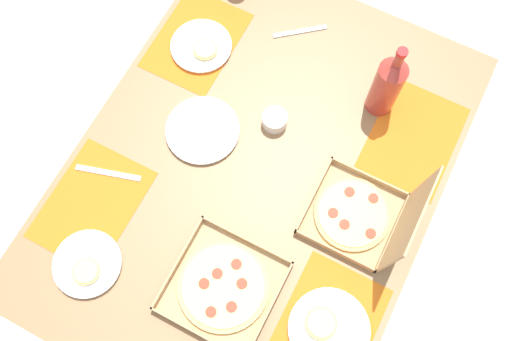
# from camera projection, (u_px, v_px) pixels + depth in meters

# --- Properties ---
(ground_plane) EXTENTS (6.00, 6.00, 0.00)m
(ground_plane) POSITION_uv_depth(u_px,v_px,m) (256.00, 229.00, 2.47)
(ground_plane) COLOR beige
(dining_table) EXTENTS (1.46, 1.09, 0.78)m
(dining_table) POSITION_uv_depth(u_px,v_px,m) (256.00, 181.00, 1.84)
(dining_table) COLOR #3F3328
(dining_table) RESTS_ON ground_plane
(placemat_near_left) EXTENTS (0.36, 0.26, 0.00)m
(placemat_near_left) POSITION_uv_depth(u_px,v_px,m) (197.00, 40.00, 1.90)
(placemat_near_left) COLOR orange
(placemat_near_left) RESTS_ON dining_table
(placemat_near_right) EXTENTS (0.36, 0.26, 0.00)m
(placemat_near_right) POSITION_uv_depth(u_px,v_px,m) (92.00, 204.00, 1.70)
(placemat_near_right) COLOR orange
(placemat_near_right) RESTS_ON dining_table
(placemat_far_left) EXTENTS (0.36, 0.26, 0.00)m
(placemat_far_left) POSITION_uv_depth(u_px,v_px,m) (413.00, 138.00, 1.78)
(placemat_far_left) COLOR orange
(placemat_far_left) RESTS_ON dining_table
(placemat_far_right) EXTENTS (0.36, 0.26, 0.00)m
(placemat_far_right) POSITION_uv_depth(u_px,v_px,m) (327.00, 327.00, 1.58)
(placemat_far_right) COLOR orange
(placemat_far_right) RESTS_ON dining_table
(pizza_box_edge_far) EXTENTS (0.26, 0.28, 0.30)m
(pizza_box_edge_far) POSITION_uv_depth(u_px,v_px,m) (364.00, 216.00, 1.64)
(pizza_box_edge_far) COLOR tan
(pizza_box_edge_far) RESTS_ON dining_table
(pizza_box_corner_right) EXTENTS (0.30, 0.30, 0.04)m
(pizza_box_corner_right) POSITION_uv_depth(u_px,v_px,m) (223.00, 286.00, 1.61)
(pizza_box_corner_right) COLOR tan
(pizza_box_corner_right) RESTS_ON dining_table
(plate_far_left) EXTENTS (0.20, 0.20, 0.03)m
(plate_far_left) POSITION_uv_depth(u_px,v_px,m) (87.00, 265.00, 1.63)
(plate_far_left) COLOR white
(plate_far_left) RESTS_ON dining_table
(plate_near_left) EXTENTS (0.23, 0.23, 0.03)m
(plate_near_left) POSITION_uv_depth(u_px,v_px,m) (328.00, 329.00, 1.57)
(plate_near_left) COLOR white
(plate_near_left) RESTS_ON dining_table
(plate_far_right) EXTENTS (0.24, 0.24, 0.02)m
(plate_far_right) POSITION_uv_depth(u_px,v_px,m) (202.00, 130.00, 1.78)
(plate_far_right) COLOR white
(plate_far_right) RESTS_ON dining_table
(plate_middle) EXTENTS (0.21, 0.21, 0.03)m
(plate_middle) POSITION_uv_depth(u_px,v_px,m) (202.00, 47.00, 1.88)
(plate_middle) COLOR white
(plate_middle) RESTS_ON dining_table
(soda_bottle) EXTENTS (0.09, 0.09, 0.32)m
(soda_bottle) POSITION_uv_depth(u_px,v_px,m) (387.00, 85.00, 1.69)
(soda_bottle) COLOR #B2382D
(soda_bottle) RESTS_ON dining_table
(condiment_bowl) EXTENTS (0.08, 0.08, 0.05)m
(condiment_bowl) POSITION_uv_depth(u_px,v_px,m) (275.00, 120.00, 1.77)
(condiment_bowl) COLOR white
(condiment_bowl) RESTS_ON dining_table
(fork_by_far_left) EXTENTS (0.13, 0.16, 0.00)m
(fork_by_far_left) POSITION_uv_depth(u_px,v_px,m) (300.00, 31.00, 1.91)
(fork_by_far_left) COLOR #B7B7BC
(fork_by_far_left) RESTS_ON dining_table
(knife_by_far_right) EXTENTS (0.08, 0.21, 0.00)m
(knife_by_far_right) POSITION_uv_depth(u_px,v_px,m) (108.00, 173.00, 1.74)
(knife_by_far_right) COLOR #B7B7BC
(knife_by_far_right) RESTS_ON dining_table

